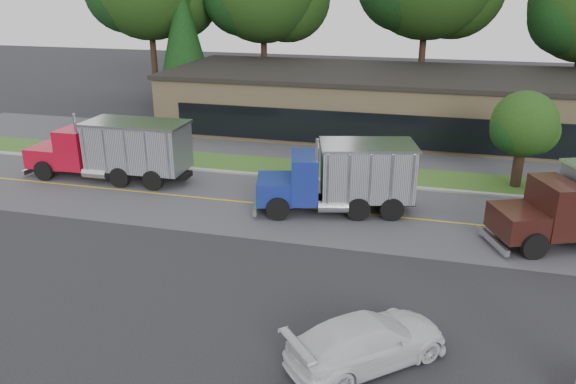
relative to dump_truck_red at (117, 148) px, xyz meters
name	(u,v)px	position (x,y,z in m)	size (l,w,h in m)	color
ground	(255,305)	(11.38, -10.57, -1.81)	(140.00, 140.00, 0.00)	#2D2D31
road	(312,209)	(11.38, -1.57, -1.81)	(60.00, 8.00, 0.02)	#5B5B61
center_line	(312,209)	(11.38, -1.57, -1.81)	(60.00, 0.12, 0.01)	gold
curb	(328,181)	(11.38, 2.63, -1.81)	(60.00, 0.30, 0.12)	#9E9E99
grass_verge	(334,172)	(11.38, 4.43, -1.81)	(60.00, 3.40, 0.03)	#376522
far_parking	(347,149)	(11.38, 9.43, -1.81)	(60.00, 7.00, 0.02)	#5B5B61
strip_mall	(387,103)	(13.38, 15.43, 0.19)	(32.00, 12.00, 4.00)	tan
evergreen_left	(183,35)	(-4.62, 19.43, 4.35)	(4.93, 4.93, 11.21)	#382619
tree_verge	(525,127)	(21.43, 4.47, 1.49)	(3.64, 3.43, 5.19)	#382619
dump_truck_red	(117,148)	(0.00, 0.00, 0.00)	(9.47, 2.75, 3.36)	black
dump_truck_blue	(345,176)	(12.92, -1.40, -0.01)	(7.79, 4.28, 3.36)	black
rally_car	(368,340)	(15.47, -12.66, -1.09)	(2.02, 4.97, 1.44)	silver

